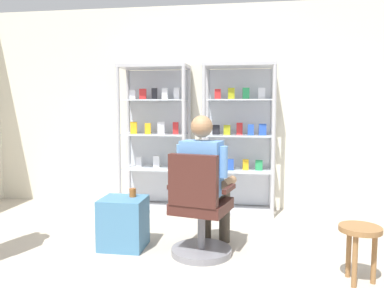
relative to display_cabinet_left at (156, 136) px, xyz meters
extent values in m
cube|color=silver|center=(0.55, 0.24, 0.38)|extent=(6.00, 0.10, 2.70)
cylinder|color=#B7B7BC|center=(-0.43, -0.26, -0.02)|extent=(0.05, 0.05, 1.90)
cylinder|color=#B7B7BC|center=(0.42, -0.26, -0.02)|extent=(0.05, 0.05, 1.90)
cylinder|color=#B7B7BC|center=(-0.43, 0.14, -0.02)|extent=(0.05, 0.05, 1.90)
cylinder|color=#B7B7BC|center=(0.42, 0.14, -0.02)|extent=(0.05, 0.05, 1.90)
cube|color=#B7B7BC|center=(0.00, -0.06, 0.91)|extent=(0.90, 0.45, 0.04)
cube|color=#B7B7BC|center=(0.00, -0.06, -0.95)|extent=(0.90, 0.45, 0.04)
cube|color=silver|center=(0.00, 0.15, -0.02)|extent=(0.84, 0.02, 1.80)
cube|color=silver|center=(0.00, -0.06, -0.42)|extent=(0.82, 0.39, 0.02)
cube|color=silver|center=(-0.23, -0.02, -0.35)|extent=(0.08, 0.03, 0.13)
cube|color=silver|center=(0.01, -0.02, -0.33)|extent=(0.09, 0.06, 0.15)
cube|color=#999919|center=(0.24, -0.11, -0.33)|extent=(0.09, 0.04, 0.16)
cube|color=silver|center=(0.00, -0.06, 0.03)|extent=(0.82, 0.39, 0.02)
cube|color=gold|center=(-0.28, -0.09, 0.12)|extent=(0.09, 0.04, 0.16)
cube|color=gold|center=(-0.08, -0.10, 0.11)|extent=(0.08, 0.05, 0.14)
cube|color=silver|center=(0.09, -0.07, 0.12)|extent=(0.09, 0.05, 0.16)
cube|color=red|center=(0.28, -0.03, 0.12)|extent=(0.08, 0.06, 0.15)
cube|color=silver|center=(0.00, -0.06, 0.48)|extent=(0.82, 0.39, 0.02)
cube|color=silver|center=(-0.29, -0.08, 0.55)|extent=(0.08, 0.06, 0.13)
cube|color=red|center=(-0.15, -0.08, 0.56)|extent=(0.09, 0.05, 0.14)
cube|color=black|center=(0.00, -0.06, 0.56)|extent=(0.08, 0.06, 0.15)
cube|color=silver|center=(0.15, -0.10, 0.56)|extent=(0.08, 0.04, 0.14)
cube|color=silver|center=(0.29, -0.03, 0.56)|extent=(0.07, 0.05, 0.15)
cylinder|color=#B7B7BC|center=(0.67, -0.26, -0.02)|extent=(0.05, 0.05, 1.90)
cylinder|color=#B7B7BC|center=(1.52, -0.26, -0.02)|extent=(0.05, 0.05, 1.90)
cylinder|color=#B7B7BC|center=(0.67, 0.14, -0.02)|extent=(0.05, 0.05, 1.90)
cylinder|color=#B7B7BC|center=(1.52, 0.14, -0.02)|extent=(0.05, 0.05, 1.90)
cube|color=#B7B7BC|center=(1.10, -0.06, 0.91)|extent=(0.90, 0.45, 0.04)
cube|color=#B7B7BC|center=(1.10, -0.06, -0.95)|extent=(0.90, 0.45, 0.04)
cube|color=silver|center=(1.10, 0.15, -0.02)|extent=(0.84, 0.02, 1.80)
cube|color=silver|center=(1.10, -0.06, -0.42)|extent=(0.82, 0.39, 0.02)
cube|color=#264CB2|center=(0.82, -0.10, -0.35)|extent=(0.08, 0.05, 0.13)
cube|color=#264CB2|center=(1.00, -0.10, -0.34)|extent=(0.08, 0.05, 0.14)
cube|color=gold|center=(1.19, -0.06, -0.34)|extent=(0.08, 0.05, 0.14)
cube|color=#268C4C|center=(1.36, -0.06, -0.35)|extent=(0.09, 0.05, 0.13)
cube|color=silver|center=(1.10, -0.06, 0.03)|extent=(0.82, 0.39, 0.02)
cube|color=black|center=(0.81, -0.04, 0.10)|extent=(0.09, 0.06, 0.12)
cube|color=#999919|center=(0.95, -0.06, 0.10)|extent=(0.09, 0.04, 0.12)
cube|color=red|center=(1.11, -0.02, 0.11)|extent=(0.08, 0.05, 0.15)
cube|color=#264CB2|center=(1.25, -0.10, 0.11)|extent=(0.08, 0.04, 0.14)
cube|color=#264CB2|center=(1.40, -0.07, 0.11)|extent=(0.09, 0.05, 0.14)
cube|color=silver|center=(1.10, -0.06, 0.48)|extent=(0.82, 0.39, 0.02)
cube|color=red|center=(0.83, -0.11, 0.55)|extent=(0.08, 0.04, 0.13)
cube|color=#999919|center=(1.00, -0.09, 0.56)|extent=(0.09, 0.06, 0.14)
cube|color=#268C4C|center=(1.18, -0.05, 0.56)|extent=(0.09, 0.05, 0.14)
cube|color=silver|center=(1.38, -0.02, 0.56)|extent=(0.09, 0.04, 0.14)
cylinder|color=slate|center=(0.82, -1.55, -0.94)|extent=(0.56, 0.56, 0.06)
cylinder|color=slate|center=(0.82, -1.55, -0.73)|extent=(0.07, 0.07, 0.41)
cube|color=#3F1E19|center=(0.82, -1.55, -0.51)|extent=(0.58, 0.58, 0.10)
cube|color=#3F1E19|center=(0.77, -1.76, -0.23)|extent=(0.45, 0.18, 0.45)
cube|color=#3F1E19|center=(1.07, -1.61, -0.33)|extent=(0.11, 0.30, 0.04)
cube|color=#3F1E19|center=(0.57, -1.49, -0.33)|extent=(0.11, 0.30, 0.04)
cylinder|color=#3F382D|center=(0.96, -1.38, -0.41)|extent=(0.23, 0.42, 0.14)
cylinder|color=#3F382D|center=(1.01, -1.18, -0.69)|extent=(0.11, 0.11, 0.56)
cylinder|color=#3F382D|center=(0.77, -1.33, -0.41)|extent=(0.23, 0.42, 0.14)
cylinder|color=#3F382D|center=(0.81, -1.14, -0.69)|extent=(0.11, 0.11, 0.56)
cube|color=#598CCC|center=(0.82, -1.55, -0.16)|extent=(0.40, 0.29, 0.50)
sphere|color=#99704C|center=(0.82, -1.55, 0.22)|extent=(0.20, 0.20, 0.20)
cylinder|color=#598CCC|center=(1.02, -1.60, -0.09)|extent=(0.09, 0.09, 0.28)
cylinder|color=#99704C|center=(1.06, -1.42, -0.31)|extent=(0.14, 0.31, 0.08)
cylinder|color=#598CCC|center=(0.63, -1.51, -0.09)|extent=(0.09, 0.09, 0.28)
cylinder|color=#99704C|center=(0.67, -1.33, -0.31)|extent=(0.14, 0.31, 0.08)
cube|color=teal|center=(0.05, -1.49, -0.72)|extent=(0.42, 0.38, 0.49)
cylinder|color=brown|center=(0.12, -1.42, -0.44)|extent=(0.07, 0.07, 0.08)
cylinder|color=olive|center=(2.11, -1.93, -0.54)|extent=(0.32, 0.32, 0.04)
cylinder|color=olive|center=(2.22, -1.93, -0.76)|extent=(0.04, 0.04, 0.41)
cylinder|color=olive|center=(2.05, -1.83, -0.76)|extent=(0.04, 0.04, 0.41)
cylinder|color=olive|center=(2.05, -2.03, -0.76)|extent=(0.04, 0.04, 0.41)
camera|label=1|loc=(1.27, -5.00, 0.40)|focal=36.18mm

